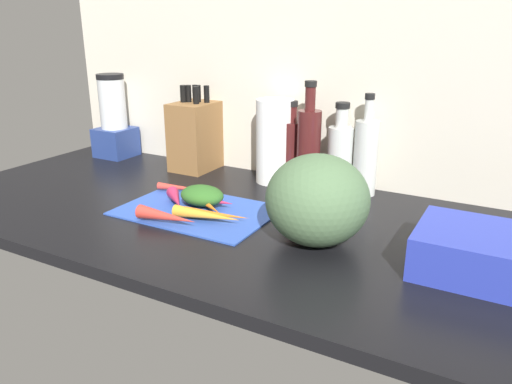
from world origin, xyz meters
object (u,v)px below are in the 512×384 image
at_px(carrot_1, 207,215).
at_px(paper_towel_roll, 275,141).
at_px(bottle_0, 291,151).
at_px(carrot_0, 205,203).
at_px(carrot_5, 176,199).
at_px(carrot_6, 181,188).
at_px(carrot_3, 210,201).
at_px(winter_squash, 317,200).
at_px(bottle_1, 309,148).
at_px(blender_appliance, 114,122).
at_px(carrot_2, 167,217).
at_px(knife_block, 195,135).
at_px(bottle_2, 340,156).
at_px(dish_rack, 487,254).
at_px(cutting_board, 197,210).
at_px(carrot_4, 216,214).
at_px(bottle_3, 366,156).

distance_m(carrot_1, paper_towel_roll, 0.41).
height_order(carrot_1, bottle_0, bottle_0).
height_order(carrot_0, carrot_1, same).
distance_m(carrot_1, carrot_5, 0.15).
xyz_separation_m(paper_towel_roll, bottle_0, (0.05, 0.01, -0.02)).
relative_size(carrot_0, carrot_6, 1.23).
relative_size(carrot_3, carrot_5, 1.15).
height_order(winter_squash, bottle_1, bottle_1).
relative_size(carrot_0, blender_appliance, 0.60).
relative_size(carrot_2, knife_block, 0.59).
xyz_separation_m(bottle_2, dish_rack, (0.43, -0.35, -0.06)).
distance_m(cutting_board, carrot_1, 0.10).
distance_m(carrot_0, dish_rack, 0.69).
bearing_deg(carrot_4, knife_block, 131.27).
bearing_deg(paper_towel_roll, winter_squash, -51.28).
xyz_separation_m(knife_block, paper_towel_roll, (0.30, 0.00, 0.01)).
height_order(carrot_5, bottle_1, bottle_1).
distance_m(blender_appliance, dish_rack, 1.34).
xyz_separation_m(cutting_board, bottle_1, (0.19, 0.30, 0.13)).
xyz_separation_m(carrot_3, carrot_4, (0.06, -0.07, -0.00)).
xyz_separation_m(carrot_1, blender_appliance, (-0.67, 0.39, 0.11)).
height_order(blender_appliance, bottle_3, blender_appliance).
bearing_deg(bottle_1, bottle_2, 26.37).
bearing_deg(paper_towel_roll, carrot_3, -97.41).
relative_size(blender_appliance, dish_rack, 1.12).
bearing_deg(bottle_3, winter_squash, -88.81).
distance_m(carrot_2, bottle_0, 0.48).
relative_size(carrot_0, carrot_2, 1.08).
bearing_deg(paper_towel_roll, bottle_2, 3.19).
relative_size(carrot_0, carrot_5, 1.51).
bearing_deg(carrot_4, carrot_0, 144.93).
bearing_deg(bottle_1, carrot_6, -145.70).
relative_size(carrot_4, dish_rack, 0.64).
relative_size(carrot_6, bottle_3, 0.50).
relative_size(cutting_board, blender_appliance, 1.33).
distance_m(carrot_3, bottle_3, 0.46).
relative_size(blender_appliance, bottle_0, 1.18).
relative_size(carrot_6, paper_towel_roll, 0.57).
distance_m(carrot_5, bottle_1, 0.41).
bearing_deg(paper_towel_roll, carrot_0, -97.86).
bearing_deg(bottle_1, bottle_0, 153.96).
distance_m(carrot_2, carrot_4, 0.12).
distance_m(carrot_5, bottle_3, 0.55).
relative_size(carrot_0, carrot_4, 1.04).
bearing_deg(bottle_3, bottle_2, -175.14).
distance_m(cutting_board, bottle_2, 0.45).
height_order(carrot_3, knife_block, knife_block).
height_order(carrot_0, blender_appliance, blender_appliance).
height_order(paper_towel_roll, bottle_3, bottle_3).
height_order(carrot_6, paper_towel_roll, paper_towel_roll).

